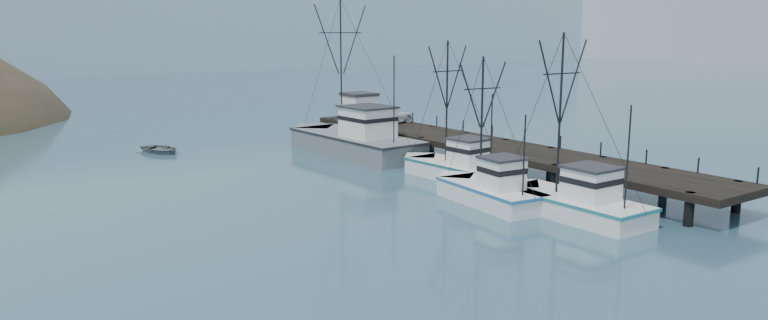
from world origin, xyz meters
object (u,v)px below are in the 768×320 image
Objects in this scene: pier at (483,146)px; pickup_truck at (388,116)px; trawler_near at (569,202)px; pier_shed at (359,106)px; trawler_far at (455,168)px; trawler_mid at (488,191)px; motorboat at (161,153)px; work_vessel at (352,141)px.

pickup_truck is (0.26, 13.98, 1.09)m from pier.
trawler_near is 3.54× the size of pier_shed.
pier is at bearing 25.11° from trawler_far.
trawler_near reaches higher than pickup_truck.
trawler_near is 2.02× the size of pickup_truck.
pier_shed is at bearing 74.11° from trawler_mid.
pier is 29.58m from motorboat.
trawler_near is 1.06× the size of trawler_far.
trawler_far is 1.91× the size of pickup_truck.
pier_shed reaches higher than pickup_truck.
trawler_mid is at bearing -96.96° from work_vessel.
trawler_far reaches higher than trawler_mid.
pickup_truck is at bearing -78.43° from pier_shed.
trawler_far is at bearing 150.91° from pickup_truck.
work_vessel reaches higher than pier_shed.
trawler_mid reaches higher than motorboat.
work_vessel is at bearing -127.14° from pier_shed.
pier is 14.03m from pickup_truck.
pier is 13.75× the size of pier_shed.
pier_shed reaches higher than pier.
pier is at bearing -63.78° from motorboat.
trawler_far is at bearing 65.48° from trawler_mid.
trawler_mid is at bearing 148.98° from pickup_truck.
work_vessel is 17.81m from motorboat.
work_vessel reaches higher than pier.
trawler_far is 2.27× the size of motorboat.
trawler_far reaches higher than pier_shed.
trawler_near is at bearing -95.56° from trawler_far.
trawler_mid is 2.08× the size of motorboat.
pier is 4.10× the size of trawler_far.
trawler_far is 28.33m from motorboat.
trawler_mid is 1.75× the size of pickup_truck.
trawler_mid is (-8.39, -9.48, -0.87)m from pier.
pier_shed is at bearing 91.81° from pier.
motorboat is at bearing 110.61° from trawler_mid.
trawler_near is 1.15× the size of trawler_mid.
pickup_truck is (8.65, 23.47, 1.96)m from trawler_mid.
motorboat is (-14.20, 10.67, -1.23)m from work_vessel.
pier_shed is 0.68× the size of motorboat.
pickup_truck is (6.60, 28.41, 1.96)m from trawler_near.
pickup_truck is at bearing 76.93° from trawler_near.
motorboat is at bearing 169.45° from pier_shed.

